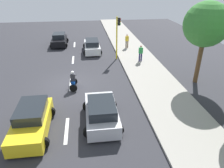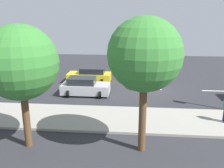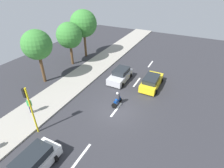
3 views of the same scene
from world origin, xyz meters
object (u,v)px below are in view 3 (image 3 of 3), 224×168
(motorcycle, at_px, (117,100))
(traffic_light_corner, at_px, (29,105))
(street_tree_south, at_px, (69,35))
(street_tree_north, at_px, (37,45))
(car_silver, at_px, (120,75))
(car_yellow_cab, at_px, (152,82))
(car_white, at_px, (30,166))
(street_tree_center, at_px, (83,24))
(pedestrian_near_signal, at_px, (30,105))

(motorcycle, bearing_deg, traffic_light_corner, 54.61)
(motorcycle, height_order, street_tree_south, street_tree_south)
(traffic_light_corner, bearing_deg, street_tree_north, -49.35)
(car_silver, bearing_deg, motorcycle, 111.05)
(traffic_light_corner, bearing_deg, motorcycle, -125.39)
(car_yellow_cab, xyz_separation_m, street_tree_north, (12.40, 4.84, 4.07))
(street_tree_south, bearing_deg, traffic_light_corner, 114.95)
(car_white, bearing_deg, street_tree_center, -66.06)
(car_silver, relative_size, street_tree_south, 0.65)
(motorcycle, distance_m, street_tree_north, 11.05)
(street_tree_center, bearing_deg, car_yellow_cab, 160.27)
(car_yellow_cab, xyz_separation_m, pedestrian_near_signal, (8.93, 10.04, 0.35))
(street_tree_north, xyz_separation_m, street_tree_south, (0.10, -5.80, -0.44))
(motorcycle, bearing_deg, car_yellow_cab, -113.22)
(car_yellow_cab, distance_m, street_tree_north, 13.92)
(street_tree_north, height_order, street_tree_center, street_tree_center)
(car_white, distance_m, pedestrian_near_signal, 6.48)
(motorcycle, xyz_separation_m, traffic_light_corner, (4.57, 6.44, 2.29))
(traffic_light_corner, relative_size, street_tree_south, 0.73)
(car_white, height_order, street_tree_north, street_tree_north)
(car_silver, xyz_separation_m, motorcycle, (-1.82, 4.74, -0.07))
(pedestrian_near_signal, relative_size, street_tree_north, 0.26)
(car_white, xyz_separation_m, street_tree_center, (8.35, -18.81, 4.53))
(car_silver, height_order, car_yellow_cab, same)
(pedestrian_near_signal, height_order, traffic_light_corner, traffic_light_corner)
(car_white, distance_m, car_yellow_cab, 14.92)
(motorcycle, height_order, street_tree_center, street_tree_center)
(car_yellow_cab, relative_size, street_tree_north, 0.66)
(pedestrian_near_signal, distance_m, traffic_light_corner, 3.22)
(traffic_light_corner, bearing_deg, car_silver, -103.82)
(motorcycle, distance_m, pedestrian_near_signal, 8.44)
(car_yellow_cab, height_order, motorcycle, motorcycle)
(car_silver, distance_m, motorcycle, 5.08)
(street_tree_center, bearing_deg, motorcycle, 137.35)
(car_white, relative_size, street_tree_south, 0.72)
(car_white, height_order, street_tree_center, street_tree_center)
(car_silver, distance_m, street_tree_north, 10.41)
(pedestrian_near_signal, bearing_deg, street_tree_center, -76.34)
(traffic_light_corner, distance_m, street_tree_south, 13.77)
(motorcycle, relative_size, street_tree_south, 0.25)
(car_white, distance_m, street_tree_center, 21.08)
(street_tree_north, bearing_deg, car_yellow_cab, -158.66)
(pedestrian_near_signal, height_order, street_tree_center, street_tree_center)
(car_silver, distance_m, street_tree_south, 9.35)
(car_yellow_cab, bearing_deg, street_tree_south, -4.39)
(car_yellow_cab, xyz_separation_m, street_tree_center, (12.45, -4.47, 4.53))
(car_silver, xyz_separation_m, pedestrian_near_signal, (4.95, 9.76, 0.35))
(car_yellow_cab, bearing_deg, street_tree_north, 21.34)
(car_silver, height_order, motorcycle, motorcycle)
(car_yellow_cab, height_order, pedestrian_near_signal, pedestrian_near_signal)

